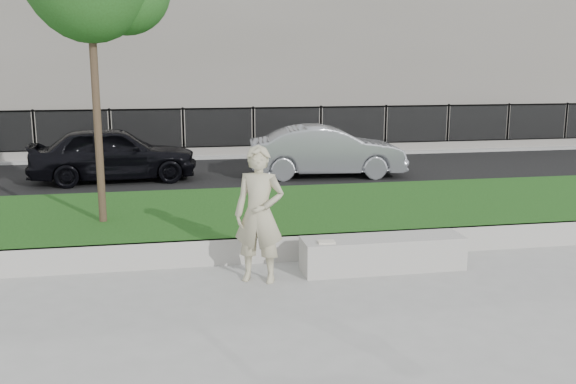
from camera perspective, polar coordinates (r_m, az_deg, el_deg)
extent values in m
plane|color=gray|center=(8.77, -2.77, -8.41)|extent=(90.00, 90.00, 0.00)
cube|color=black|center=(11.57, -4.87, -2.49)|extent=(34.00, 4.00, 0.40)
cube|color=#9F9C95|center=(9.69, -3.65, -5.24)|extent=(34.00, 0.08, 0.40)
cube|color=black|center=(16.97, -6.81, 1.32)|extent=(34.00, 7.00, 0.04)
cube|color=gray|center=(21.40, -7.69, 3.50)|extent=(34.00, 3.00, 0.12)
cube|color=slate|center=(20.39, -7.54, 3.63)|extent=(32.00, 0.30, 0.24)
cube|color=black|center=(20.32, -7.58, 5.39)|extent=(32.00, 0.04, 1.50)
cube|color=black|center=(20.25, -7.64, 7.35)|extent=(32.00, 0.05, 0.05)
cube|color=black|center=(20.37, -7.55, 3.99)|extent=(32.00, 0.05, 0.05)
cube|color=slate|center=(28.27, -8.80, 15.41)|extent=(34.00, 10.00, 10.00)
cube|color=#9F9C95|center=(9.50, 8.41, -5.41)|extent=(2.38, 0.60, 0.49)
imported|color=#B1AA88|center=(8.75, -2.58, -2.01)|extent=(0.81, 0.67, 1.89)
cube|color=beige|center=(9.05, 3.44, -4.46)|extent=(0.25, 0.19, 0.03)
cylinder|color=#38281C|center=(10.75, -16.87, 11.00)|extent=(0.12, 0.12, 5.17)
imported|color=black|center=(16.69, -15.24, 3.32)|extent=(4.20, 1.95, 1.39)
imported|color=gray|center=(16.81, 3.48, 3.65)|extent=(4.13, 1.73, 1.33)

